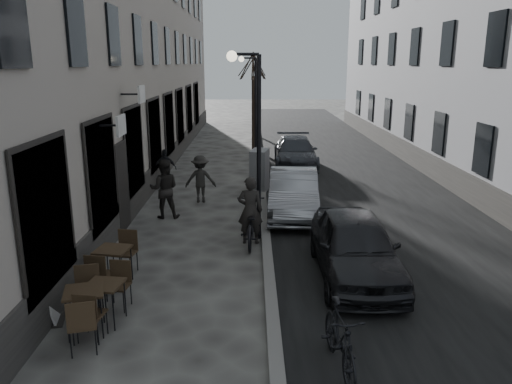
{
  "coord_description": "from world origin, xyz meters",
  "views": [
    {
      "loc": [
        -0.19,
        -7.27,
        4.8
      ],
      "look_at": [
        -0.09,
        4.24,
        1.8
      ],
      "focal_mm": 35.0,
      "sensor_mm": 36.0,
      "label": 1
    }
  ],
  "objects_px": {
    "streetlamp_near": "(252,126)",
    "pedestrian_mid": "(200,179)",
    "car_near": "(355,246)",
    "tree_far": "(253,64)",
    "bistro_set_c": "(114,263)",
    "pedestrian_near": "(164,189)",
    "streetlamp_far": "(252,96)",
    "tree_near": "(253,65)",
    "bicycle": "(250,223)",
    "bistro_set_a": "(85,307)",
    "sign_board": "(51,299)",
    "moped": "(340,339)",
    "pedestrian_far": "(165,169)",
    "car_far": "(295,152)",
    "bistro_set_b": "(105,299)",
    "utility_cabinet": "(260,171)",
    "car_mid": "(293,193)"
  },
  "relations": [
    {
      "from": "sign_board",
      "to": "tree_far",
      "type": "bearing_deg",
      "value": 70.31
    },
    {
      "from": "car_far",
      "to": "bicycle",
      "type": "bearing_deg",
      "value": -100.09
    },
    {
      "from": "car_far",
      "to": "moped",
      "type": "height_order",
      "value": "car_far"
    },
    {
      "from": "streetlamp_near",
      "to": "moped",
      "type": "height_order",
      "value": "streetlamp_near"
    },
    {
      "from": "tree_near",
      "to": "sign_board",
      "type": "bearing_deg",
      "value": -101.29
    },
    {
      "from": "bistro_set_a",
      "to": "pedestrian_far",
      "type": "xyz_separation_m",
      "value": [
        -0.39,
        10.89,
        0.26
      ]
    },
    {
      "from": "bistro_set_c",
      "to": "pedestrian_mid",
      "type": "relative_size",
      "value": 1.05
    },
    {
      "from": "pedestrian_far",
      "to": "car_mid",
      "type": "xyz_separation_m",
      "value": [
        4.74,
        -3.61,
        -0.05
      ]
    },
    {
      "from": "sign_board",
      "to": "car_far",
      "type": "height_order",
      "value": "car_far"
    },
    {
      "from": "bistro_set_a",
      "to": "bistro_set_c",
      "type": "height_order",
      "value": "bistro_set_c"
    },
    {
      "from": "streetlamp_far",
      "to": "pedestrian_far",
      "type": "height_order",
      "value": "streetlamp_far"
    },
    {
      "from": "tree_far",
      "to": "car_mid",
      "type": "xyz_separation_m",
      "value": [
        1.24,
        -18.76,
        -3.95
      ]
    },
    {
      "from": "bistro_set_b",
      "to": "car_near",
      "type": "xyz_separation_m",
      "value": [
        5.12,
        2.07,
        0.26
      ]
    },
    {
      "from": "tree_near",
      "to": "car_mid",
      "type": "distance_m",
      "value": 13.41
    },
    {
      "from": "bicycle",
      "to": "car_near",
      "type": "height_order",
      "value": "car_near"
    },
    {
      "from": "car_near",
      "to": "tree_far",
      "type": "bearing_deg",
      "value": 95.89
    },
    {
      "from": "bistro_set_c",
      "to": "pedestrian_near",
      "type": "distance_m",
      "value": 4.97
    },
    {
      "from": "bistro_set_a",
      "to": "sign_board",
      "type": "distance_m",
      "value": 0.92
    },
    {
      "from": "streetlamp_near",
      "to": "bistro_set_a",
      "type": "height_order",
      "value": "streetlamp_near"
    },
    {
      "from": "bistro_set_c",
      "to": "bicycle",
      "type": "relative_size",
      "value": 0.81
    },
    {
      "from": "car_near",
      "to": "bicycle",
      "type": "bearing_deg",
      "value": 137.48
    },
    {
      "from": "bistro_set_b",
      "to": "car_near",
      "type": "relative_size",
      "value": 0.38
    },
    {
      "from": "tree_far",
      "to": "streetlamp_near",
      "type": "bearing_deg",
      "value": -90.2
    },
    {
      "from": "streetlamp_near",
      "to": "bicycle",
      "type": "bearing_deg",
      "value": -100.13
    },
    {
      "from": "bistro_set_c",
      "to": "sign_board",
      "type": "relative_size",
      "value": 1.61
    },
    {
      "from": "utility_cabinet",
      "to": "pedestrian_near",
      "type": "distance_m",
      "value": 4.53
    },
    {
      "from": "bistro_set_b",
      "to": "pedestrian_far",
      "type": "xyz_separation_m",
      "value": [
        -0.64,
        10.53,
        0.28
      ]
    },
    {
      "from": "streetlamp_far",
      "to": "moped",
      "type": "height_order",
      "value": "streetlamp_far"
    },
    {
      "from": "bistro_set_a",
      "to": "pedestrian_mid",
      "type": "xyz_separation_m",
      "value": [
        1.21,
        8.83,
        0.32
      ]
    },
    {
      "from": "utility_cabinet",
      "to": "pedestrian_mid",
      "type": "bearing_deg",
      "value": -132.98
    },
    {
      "from": "streetlamp_near",
      "to": "car_far",
      "type": "height_order",
      "value": "streetlamp_near"
    },
    {
      "from": "tree_far",
      "to": "sign_board",
      "type": "bearing_deg",
      "value": -98.69
    },
    {
      "from": "bistro_set_a",
      "to": "car_far",
      "type": "height_order",
      "value": "car_far"
    },
    {
      "from": "bicycle",
      "to": "car_far",
      "type": "height_order",
      "value": "car_far"
    },
    {
      "from": "streetlamp_far",
      "to": "car_far",
      "type": "height_order",
      "value": "streetlamp_far"
    },
    {
      "from": "utility_cabinet",
      "to": "pedestrian_far",
      "type": "distance_m",
      "value": 3.74
    },
    {
      "from": "moped",
      "to": "bistro_set_a",
      "type": "bearing_deg",
      "value": 160.17
    },
    {
      "from": "car_near",
      "to": "streetlamp_far",
      "type": "bearing_deg",
      "value": 99.49
    },
    {
      "from": "pedestrian_far",
      "to": "utility_cabinet",
      "type": "bearing_deg",
      "value": -22.84
    },
    {
      "from": "streetlamp_far",
      "to": "tree_near",
      "type": "bearing_deg",
      "value": 88.62
    },
    {
      "from": "pedestrian_near",
      "to": "car_mid",
      "type": "relative_size",
      "value": 0.43
    },
    {
      "from": "utility_cabinet",
      "to": "tree_far",
      "type": "bearing_deg",
      "value": 102.12
    },
    {
      "from": "tree_near",
      "to": "bicycle",
      "type": "relative_size",
      "value": 2.63
    },
    {
      "from": "streetlamp_near",
      "to": "pedestrian_mid",
      "type": "height_order",
      "value": "streetlamp_near"
    },
    {
      "from": "streetlamp_near",
      "to": "sign_board",
      "type": "height_order",
      "value": "streetlamp_near"
    },
    {
      "from": "streetlamp_near",
      "to": "streetlamp_far",
      "type": "distance_m",
      "value": 12.0
    },
    {
      "from": "tree_near",
      "to": "sign_board",
      "type": "relative_size",
      "value": 5.25
    },
    {
      "from": "sign_board",
      "to": "bicycle",
      "type": "distance_m",
      "value": 5.66
    },
    {
      "from": "car_near",
      "to": "sign_board",
      "type": "bearing_deg",
      "value": -161.81
    },
    {
      "from": "pedestrian_far",
      "to": "moped",
      "type": "relative_size",
      "value": 0.83
    }
  ]
}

